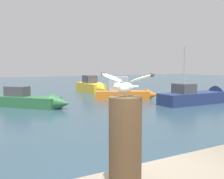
# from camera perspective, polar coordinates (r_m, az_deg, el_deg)

# --- Properties ---
(mooring_post) EXTENTS (0.32, 0.32, 0.89)m
(mooring_post) POSITION_cam_1_polar(r_m,az_deg,el_deg) (2.62, 2.82, -11.23)
(mooring_post) COLOR #4C3823
(mooring_post) RESTS_ON harbor_quay
(seagull) EXTENTS (0.38, 0.56, 0.24)m
(seagull) POSITION_cam_1_polar(r_m,az_deg,el_deg) (2.52, 2.83, 1.18)
(seagull) COLOR tan
(seagull) RESTS_ON mooring_post
(boat_orange) EXTENTS (4.60, 3.07, 1.82)m
(boat_orange) POSITION_cam_1_polar(r_m,az_deg,el_deg) (20.02, 3.04, -0.63)
(boat_orange) COLOR orange
(boat_orange) RESTS_ON ground_plane
(boat_green) EXTENTS (4.26, 4.86, 1.45)m
(boat_green) POSITION_cam_1_polar(r_m,az_deg,el_deg) (17.06, -16.52, -2.29)
(boat_green) COLOR #2D6B3D
(boat_green) RESTS_ON ground_plane
(boat_yellow) EXTENTS (1.49, 5.54, 1.71)m
(boat_yellow) POSITION_cam_1_polar(r_m,az_deg,el_deg) (25.77, -4.21, 0.64)
(boat_yellow) COLOR yellow
(boat_yellow) RESTS_ON ground_plane
(boat_navy) EXTENTS (6.07, 1.70, 4.03)m
(boat_navy) POSITION_cam_1_polar(r_m,az_deg,el_deg) (19.20, 18.46, -1.41)
(boat_navy) COLOR navy
(boat_navy) RESTS_ON ground_plane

